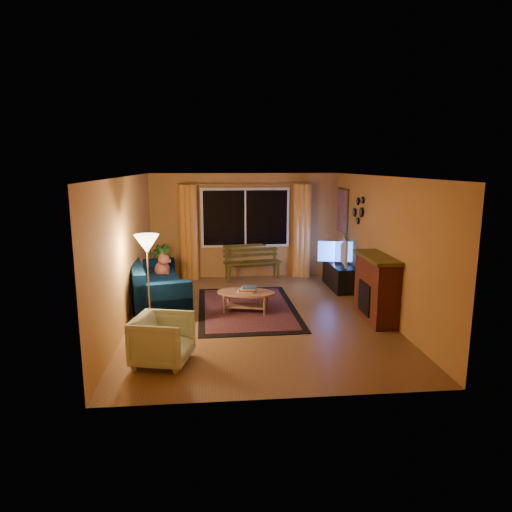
{
  "coord_description": "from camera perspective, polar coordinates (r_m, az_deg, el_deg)",
  "views": [
    {
      "loc": [
        -0.79,
        -7.86,
        2.7
      ],
      "look_at": [
        0.0,
        0.3,
        1.05
      ],
      "focal_mm": 32.0,
      "sensor_mm": 36.0,
      "label": 1
    }
  ],
  "objects": [
    {
      "name": "wall_left",
      "position": [
        8.13,
        -15.85,
        0.67
      ],
      "size": [
        0.02,
        6.0,
        2.5
      ],
      "primitive_type": "cube",
      "color": "#BC7F3C",
      "rests_on": "ground"
    },
    {
      "name": "floor_lamp",
      "position": [
        7.68,
        -13.28,
        -3.24
      ],
      "size": [
        0.32,
        0.32,
        1.61
      ],
      "primitive_type": "cylinder",
      "rotation": [
        0.0,
        0.0,
        0.23
      ],
      "color": "#BF8C3F",
      "rests_on": "ground"
    },
    {
      "name": "wall_right",
      "position": [
        8.56,
        15.45,
        1.21
      ],
      "size": [
        0.02,
        6.0,
        2.5
      ],
      "primitive_type": "cube",
      "color": "#BC7F3C",
      "rests_on": "ground"
    },
    {
      "name": "potted_plant",
      "position": [
        10.65,
        -11.83,
        -1.05
      ],
      "size": [
        0.67,
        0.67,
        0.91
      ],
      "primitive_type": "imported",
      "rotation": [
        0.0,
        0.0,
        -0.43
      ],
      "color": "#235B1E",
      "rests_on": "ground"
    },
    {
      "name": "sofa",
      "position": [
        8.94,
        -12.26,
        -3.41
      ],
      "size": [
        1.44,
        2.41,
        0.91
      ],
      "primitive_type": "cube",
      "rotation": [
        0.0,
        0.0,
        0.22
      ],
      "color": "black",
      "rests_on": "ground"
    },
    {
      "name": "bench",
      "position": [
        10.94,
        -0.46,
        -1.83
      ],
      "size": [
        1.39,
        0.61,
        0.4
      ],
      "primitive_type": "cube",
      "rotation": [
        0.0,
        0.0,
        0.17
      ],
      "color": "#3F390C",
      "rests_on": "ground"
    },
    {
      "name": "window",
      "position": [
        10.91,
        -1.34,
        4.79
      ],
      "size": [
        2.0,
        0.02,
        1.3
      ],
      "primitive_type": "cube",
      "color": "black",
      "rests_on": "wall_back"
    },
    {
      "name": "curtain_right",
      "position": [
        11.07,
        5.69,
        3.11
      ],
      "size": [
        0.36,
        0.36,
        2.24
      ],
      "primitive_type": "cylinder",
      "color": "orange",
      "rests_on": "ground"
    },
    {
      "name": "ceiling",
      "position": [
        7.9,
        0.21,
        10.0
      ],
      "size": [
        4.5,
        6.0,
        0.02
      ],
      "primitive_type": "cube",
      "color": "white",
      "rests_on": "ground"
    },
    {
      "name": "mirror_cluster",
      "position": [
        9.68,
        12.62,
        5.77
      ],
      "size": [
        0.06,
        0.6,
        0.56
      ],
      "primitive_type": null,
      "color": "black",
      "rests_on": "wall_right"
    },
    {
      "name": "curtain_left",
      "position": [
        10.87,
        -8.43,
        2.9
      ],
      "size": [
        0.36,
        0.36,
        2.24
      ],
      "primitive_type": "cylinder",
      "color": "orange",
      "rests_on": "ground"
    },
    {
      "name": "dog",
      "position": [
        9.38,
        -11.66,
        -1.31
      ],
      "size": [
        0.45,
        0.5,
        0.45
      ],
      "primitive_type": null,
      "rotation": [
        0.0,
        0.0,
        0.42
      ],
      "color": "#9D4C39",
      "rests_on": "sofa"
    },
    {
      "name": "floor",
      "position": [
        8.35,
        0.2,
        -7.55
      ],
      "size": [
        4.5,
        6.0,
        0.02
      ],
      "primitive_type": "cube",
      "color": "brown",
      "rests_on": "ground"
    },
    {
      "name": "coffee_table",
      "position": [
        8.51,
        -1.27,
        -5.74
      ],
      "size": [
        1.31,
        1.31,
        0.39
      ],
      "primitive_type": "cylinder",
      "rotation": [
        0.0,
        0.0,
        -0.24
      ],
      "color": "#A67452",
      "rests_on": "ground"
    },
    {
      "name": "tv_console",
      "position": [
        10.29,
        10.38,
        -2.46
      ],
      "size": [
        0.45,
        1.31,
        0.54
      ],
      "primitive_type": "cube",
      "rotation": [
        0.0,
        0.0,
        0.01
      ],
      "color": "black",
      "rests_on": "ground"
    },
    {
      "name": "curtain_rod",
      "position": [
        10.8,
        -1.34,
        8.98
      ],
      "size": [
        3.2,
        0.03,
        0.03
      ],
      "primitive_type": "cylinder",
      "rotation": [
        0.0,
        1.57,
        0.0
      ],
      "color": "#BF8C3F",
      "rests_on": "wall_back"
    },
    {
      "name": "television",
      "position": [
        10.18,
        10.49,
        0.56
      ],
      "size": [
        0.34,
        0.98,
        0.56
      ],
      "primitive_type": "imported",
      "rotation": [
        0.0,
        0.0,
        1.35
      ],
      "color": "black",
      "rests_on": "tv_console"
    },
    {
      "name": "armchair",
      "position": [
        6.46,
        -11.6,
        -9.93
      ],
      "size": [
        0.84,
        0.87,
        0.75
      ],
      "primitive_type": "imported",
      "rotation": [
        0.0,
        0.0,
        1.33
      ],
      "color": "beige",
      "rests_on": "ground"
    },
    {
      "name": "rug",
      "position": [
        8.75,
        -1.13,
        -6.52
      ],
      "size": [
        1.89,
        2.93,
        0.02
      ],
      "primitive_type": "cube",
      "rotation": [
        0.0,
        0.0,
        0.02
      ],
      "color": "maroon",
      "rests_on": "ground"
    },
    {
      "name": "wall_back",
      "position": [
        11.0,
        -1.36,
        3.79
      ],
      "size": [
        4.5,
        0.02,
        2.5
      ],
      "primitive_type": "cube",
      "color": "#BC7F3C",
      "rests_on": "ground"
    },
    {
      "name": "fireplace",
      "position": [
        8.27,
        14.81,
        -4.08
      ],
      "size": [
        0.4,
        1.2,
        1.1
      ],
      "primitive_type": "cube",
      "color": "maroon",
      "rests_on": "ground"
    },
    {
      "name": "painting",
      "position": [
        10.79,
        10.75,
        5.59
      ],
      "size": [
        0.04,
        0.76,
        0.96
      ],
      "primitive_type": "cube",
      "color": "#DE5F0E",
      "rests_on": "wall_right"
    }
  ]
}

